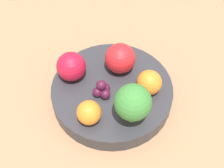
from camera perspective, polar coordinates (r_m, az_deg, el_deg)
The scene contains 9 objects.
ground_plane at distance 0.60m, azimuth -0.00°, elevation -3.58°, with size 6.00×6.00×0.00m, color gray.
table_surface at distance 0.59m, azimuth -0.00°, elevation -3.04°, with size 1.20×1.20×0.02m.
bowl at distance 0.57m, azimuth -0.00°, elevation -1.58°, with size 0.22×0.22×0.03m.
broccoli at distance 0.49m, azimuth 3.84°, elevation -3.43°, with size 0.06×0.06×0.08m.
apple_red at distance 0.57m, azimuth 1.51°, elevation 4.70°, with size 0.06×0.06×0.06m.
apple_green at distance 0.56m, azimuth -7.47°, elevation 3.19°, with size 0.05×0.05×0.05m.
orange_front at distance 0.51m, azimuth -4.24°, elevation -5.24°, with size 0.04×0.04×0.04m.
orange_back at distance 0.54m, azimuth 6.81°, elevation 0.27°, with size 0.04×0.04×0.04m.
grape_cluster at distance 0.54m, azimuth -1.78°, elevation -1.15°, with size 0.03×0.03×0.03m.
Camera 1 is at (-0.19, -0.28, 0.50)m, focal length 50.00 mm.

